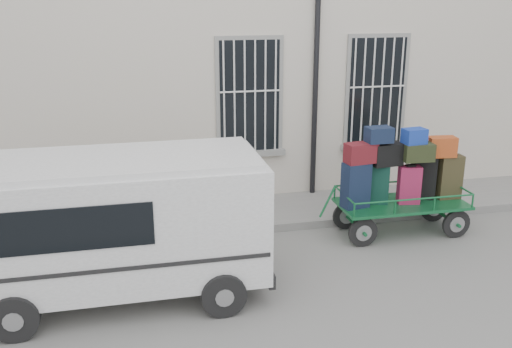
% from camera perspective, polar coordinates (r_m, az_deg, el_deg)
% --- Properties ---
extents(ground, '(80.00, 80.00, 0.00)m').
position_cam_1_polar(ground, '(9.45, 5.67, -8.85)').
color(ground, slate).
rests_on(ground, ground).
extents(building, '(24.00, 5.15, 6.00)m').
position_cam_1_polar(building, '(13.84, -1.26, 12.61)').
color(building, beige).
rests_on(building, ground).
extents(sidewalk, '(24.00, 1.70, 0.15)m').
position_cam_1_polar(sidewalk, '(11.35, 2.20, -3.72)').
color(sidewalk, gray).
rests_on(sidewalk, ground).
extents(luggage_cart, '(2.72, 1.06, 2.02)m').
position_cam_1_polar(luggage_cart, '(10.48, 14.25, -0.55)').
color(luggage_cart, black).
rests_on(luggage_cart, ground).
extents(van, '(4.15, 1.89, 2.08)m').
position_cam_1_polar(van, '(8.19, -13.65, -4.42)').
color(van, silver).
rests_on(van, ground).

